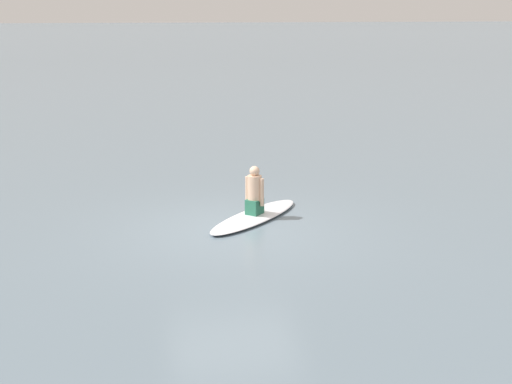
# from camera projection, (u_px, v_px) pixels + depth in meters

# --- Properties ---
(ground_plane) EXTENTS (400.00, 400.00, 0.00)m
(ground_plane) POSITION_uv_depth(u_px,v_px,m) (233.00, 230.00, 13.75)
(ground_plane) COLOR slate
(surfboard) EXTENTS (2.67, 2.52, 0.10)m
(surfboard) POSITION_uv_depth(u_px,v_px,m) (255.00, 216.00, 14.47)
(surfboard) COLOR white
(surfboard) RESTS_ON ground
(person_paddler) EXTENTS (0.41, 0.41, 0.98)m
(person_paddler) POSITION_uv_depth(u_px,v_px,m) (255.00, 192.00, 14.35)
(person_paddler) COLOR #26664C
(person_paddler) RESTS_ON surfboard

